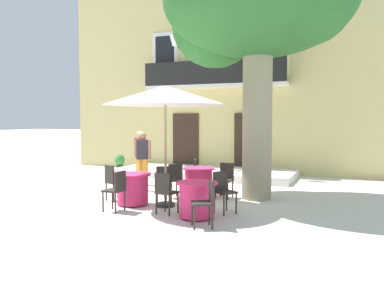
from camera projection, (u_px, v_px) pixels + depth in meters
The scene contains 20 objects.
ground_plane at pixel (156, 193), 11.46m from camera, with size 120.00×120.00×0.00m, color silver.
building_facade at pixel (231, 81), 17.67m from camera, with size 13.00×5.09×7.50m.
entrance_step_platform at pixel (205, 173), 14.83m from camera, with size 6.44×2.63×0.25m, color silver.
plane_tree at pixel (256, 6), 10.34m from camera, with size 5.08×4.46×6.60m.
cafe_table_near_tree at pixel (197, 199), 8.48m from camera, with size 0.86×0.86×0.76m.
cafe_chair_near_tree_0 at pixel (206, 200), 7.73m from camera, with size 0.54×0.54×0.91m.
cafe_chair_near_tree_1 at pixel (223, 189), 8.95m from camera, with size 0.56×0.56×0.91m.
cafe_chair_near_tree_2 at pixel (165, 190), 8.79m from camera, with size 0.45×0.45×0.91m.
cafe_table_middle at pixel (133, 189), 9.77m from camera, with size 0.86×0.86×0.76m.
cafe_chair_middle_0 at pixel (117, 188), 9.06m from camera, with size 0.43×0.43×0.91m.
cafe_chair_middle_1 at pixel (164, 182), 9.89m from camera, with size 0.53×0.53×0.91m.
cafe_chair_middle_2 at pixel (113, 180), 10.26m from camera, with size 0.53×0.53×0.91m.
cafe_table_front at pixel (199, 181), 10.98m from camera, with size 0.86×0.86×0.76m.
cafe_chair_front_0 at pixel (225, 178), 10.70m from camera, with size 0.44×0.44×0.91m.
cafe_chair_front_1 at pixel (199, 173), 11.73m from camera, with size 0.49×0.49×0.91m.
cafe_chair_front_2 at pixel (174, 178), 10.59m from camera, with size 0.57×0.57×0.91m.
cafe_umbrella at pixel (165, 96), 9.48m from camera, with size 2.90×2.90×2.85m.
ground_planter_left at pixel (120, 162), 16.10m from camera, with size 0.39×0.39×0.69m.
pedestrian_near_entrance at pixel (143, 157), 11.74m from camera, with size 0.53×0.34×1.71m.
pedestrian_mid_plaza at pixel (140, 154), 12.84m from camera, with size 0.53×0.32×1.70m.
Camera 1 is at (5.22, -10.14, 2.06)m, focal length 38.04 mm.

